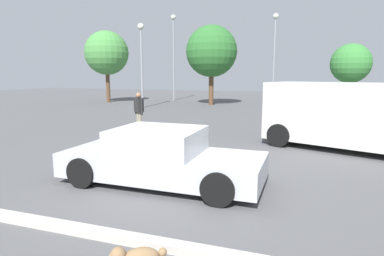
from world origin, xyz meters
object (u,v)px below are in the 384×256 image
at_px(van_white, 348,114).
at_px(light_post_near, 275,44).
at_px(light_post_mid, 174,44).
at_px(pedestrian, 139,109).
at_px(sedan_foreground, 161,158).
at_px(light_post_far, 141,50).

distance_m(van_white, light_post_near, 17.08).
bearing_deg(light_post_mid, pedestrian, -73.11).
relative_size(sedan_foreground, light_post_far, 0.74).
bearing_deg(light_post_mid, light_post_near, -2.24).
distance_m(van_white, light_post_mid, 21.19).
bearing_deg(light_post_near, pedestrian, -104.84).
relative_size(sedan_foreground, van_white, 0.83).
bearing_deg(light_post_near, sedan_foreground, -91.55).
bearing_deg(light_post_far, sedan_foreground, -61.23).
distance_m(pedestrian, light_post_far, 10.34).
xyz_separation_m(sedan_foreground, light_post_mid, (-8.31, 21.41, 4.47)).
xyz_separation_m(van_white, light_post_near, (-3.65, 16.29, 3.63)).
relative_size(pedestrian, light_post_mid, 0.21).
relative_size(pedestrian, light_post_far, 0.28).
bearing_deg(van_white, sedan_foreground, 68.48).
height_order(van_white, light_post_near, light_post_near).
xyz_separation_m(van_white, light_post_far, (-12.16, 9.68, 2.88)).
relative_size(van_white, light_post_mid, 0.69).
distance_m(van_white, light_post_far, 15.80).
xyz_separation_m(sedan_foreground, light_post_near, (0.57, 21.06, 4.21)).
bearing_deg(light_post_far, light_post_mid, 93.10).
bearing_deg(sedan_foreground, light_post_near, 89.11).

